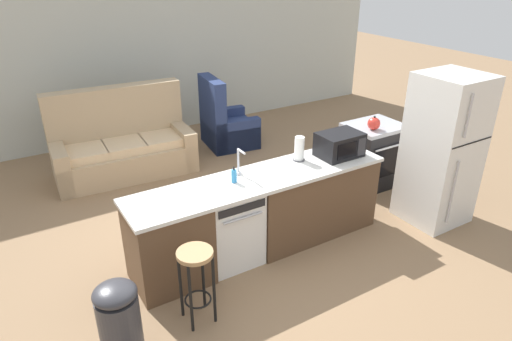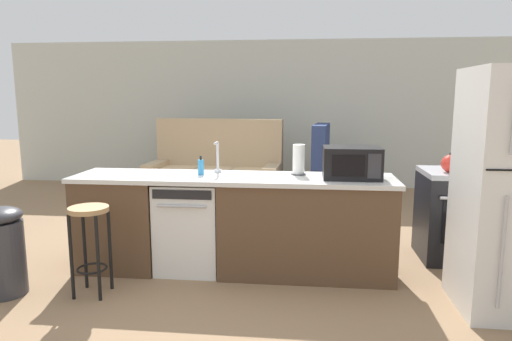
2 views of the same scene
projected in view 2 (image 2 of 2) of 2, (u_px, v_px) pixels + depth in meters
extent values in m
plane|color=#896B4C|center=(218.00, 269.00, 4.32)|extent=(24.00, 24.00, 0.00)
cube|color=beige|center=(278.00, 114.00, 8.20)|extent=(10.00, 0.06, 2.60)
cube|color=brown|center=(122.00, 222.00, 4.35)|extent=(0.75, 0.62, 0.86)
cube|color=brown|center=(306.00, 228.00, 4.17)|extent=(1.55, 0.62, 0.86)
cube|color=silver|center=(233.00, 178.00, 4.17)|extent=(2.94, 0.66, 0.04)
cube|color=black|center=(233.00, 266.00, 4.30)|extent=(2.86, 0.56, 0.08)
cube|color=white|center=(191.00, 225.00, 4.28)|extent=(0.58, 0.58, 0.84)
cube|color=black|center=(182.00, 195.00, 3.94)|extent=(0.52, 0.01, 0.08)
cylinder|color=#B2B2B7|center=(182.00, 206.00, 3.94)|extent=(0.44, 0.02, 0.02)
cube|color=black|center=(460.00, 218.00, 4.54)|extent=(0.76, 0.64, 0.85)
cube|color=black|center=(472.00, 222.00, 4.21)|extent=(0.53, 0.01, 0.43)
cylinder|color=silver|center=(475.00, 199.00, 4.15)|extent=(0.61, 0.03, 0.03)
cube|color=#A8AAB2|center=(463.00, 173.00, 4.47)|extent=(0.76, 0.64, 0.05)
torus|color=black|center=(449.00, 173.00, 4.36)|extent=(0.16, 0.16, 0.01)
torus|color=black|center=(487.00, 174.00, 4.32)|extent=(0.16, 0.16, 0.01)
torus|color=black|center=(441.00, 169.00, 4.61)|extent=(0.16, 0.16, 0.01)
torus|color=black|center=(477.00, 169.00, 4.57)|extent=(0.16, 0.16, 0.01)
cylinder|color=#B2B2B7|center=(502.00, 253.00, 3.10)|extent=(0.02, 0.02, 0.80)
cube|color=black|center=(352.00, 163.00, 4.02)|extent=(0.50, 0.36, 0.28)
cube|color=black|center=(348.00, 166.00, 3.85)|extent=(0.27, 0.01, 0.18)
cube|color=#2D2D33|center=(374.00, 166.00, 3.83)|extent=(0.11, 0.01, 0.21)
cylinder|color=silver|center=(218.00, 171.00, 4.35)|extent=(0.07, 0.07, 0.03)
cylinder|color=silver|center=(218.00, 156.00, 4.33)|extent=(0.02, 0.02, 0.26)
cylinder|color=silver|center=(216.00, 143.00, 4.24)|extent=(0.02, 0.14, 0.02)
cylinder|color=#4C4C51|center=(298.00, 174.00, 4.24)|extent=(0.14, 0.14, 0.01)
cylinder|color=white|center=(299.00, 159.00, 4.21)|extent=(0.11, 0.11, 0.27)
cylinder|color=#338CCC|center=(201.00, 167.00, 4.22)|extent=(0.06, 0.06, 0.14)
cylinder|color=black|center=(201.00, 158.00, 4.21)|extent=(0.02, 0.02, 0.04)
sphere|color=red|center=(450.00, 164.00, 4.34)|extent=(0.17, 0.17, 0.17)
sphere|color=black|center=(451.00, 154.00, 4.33)|extent=(0.03, 0.03, 0.03)
cone|color=red|center=(459.00, 162.00, 4.33)|extent=(0.08, 0.04, 0.06)
cylinder|color=tan|center=(88.00, 209.00, 3.67)|extent=(0.32, 0.32, 0.04)
cylinder|color=black|center=(71.00, 258.00, 3.63)|extent=(0.03, 0.03, 0.70)
cylinder|color=black|center=(98.00, 259.00, 3.61)|extent=(0.03, 0.03, 0.70)
cylinder|color=black|center=(85.00, 248.00, 3.85)|extent=(0.03, 0.03, 0.70)
cylinder|color=black|center=(110.00, 249.00, 3.83)|extent=(0.03, 0.03, 0.70)
torus|color=black|center=(92.00, 268.00, 3.75)|extent=(0.25, 0.25, 0.02)
cylinder|color=#333338|center=(3.00, 258.00, 3.73)|extent=(0.34, 0.34, 0.62)
cube|color=tan|center=(215.00, 189.00, 6.99)|extent=(2.05, 1.02, 0.42)
cube|color=tan|center=(220.00, 159.00, 7.24)|extent=(2.01, 0.37, 1.27)
cube|color=tan|center=(159.00, 181.00, 7.13)|extent=(0.26, 0.91, 0.62)
cube|color=tan|center=(273.00, 185.00, 6.82)|extent=(0.26, 0.91, 0.62)
cube|color=beige|center=(179.00, 171.00, 6.99)|extent=(0.60, 0.66, 0.12)
cube|color=beige|center=(214.00, 172.00, 6.90)|extent=(0.60, 0.66, 0.12)
cube|color=beige|center=(249.00, 173.00, 6.80)|extent=(0.60, 0.66, 0.12)
cube|color=navy|center=(339.00, 190.00, 7.01)|extent=(0.90, 0.94, 0.40)
cube|color=navy|center=(320.00, 163.00, 7.01)|extent=(0.30, 0.87, 1.20)
cube|color=navy|center=(338.00, 189.00, 6.66)|extent=(0.81, 0.26, 0.55)
cube|color=navy|center=(341.00, 181.00, 7.33)|extent=(0.81, 0.26, 0.55)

